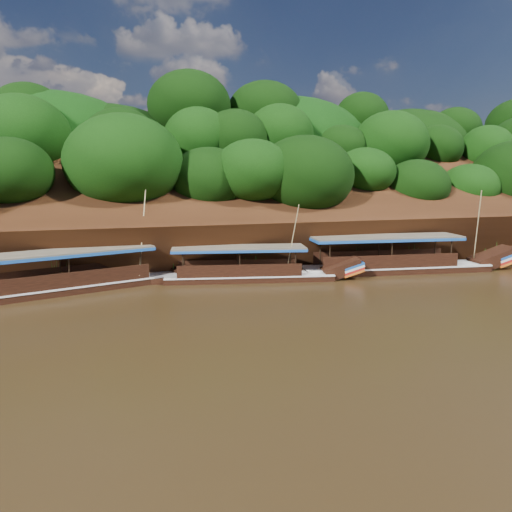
{
  "coord_description": "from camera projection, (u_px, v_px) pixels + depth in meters",
  "views": [
    {
      "loc": [
        -9.83,
        -24.07,
        7.13
      ],
      "look_at": [
        -0.51,
        7.0,
        1.72
      ],
      "focal_mm": 35.0,
      "sensor_mm": 36.0,
      "label": 1
    }
  ],
  "objects": [
    {
      "name": "reeds",
      "position": [
        217.0,
        264.0,
        34.68
      ],
      "size": [
        50.72,
        2.09,
        2.04
      ],
      "color": "#2C5F17",
      "rests_on": "ground"
    },
    {
      "name": "boat_1",
      "position": [
        259.0,
        273.0,
        33.5
      ],
      "size": [
        13.45,
        4.34,
        5.58
      ],
      "rotation": [
        0.0,
        0.0,
        -0.19
      ],
      "color": "black",
      "rests_on": "ground"
    },
    {
      "name": "riverbank",
      "position": [
        214.0,
        228.0,
        47.86
      ],
      "size": [
        120.0,
        30.06,
        19.4
      ],
      "color": "black",
      "rests_on": "ground"
    },
    {
      "name": "boat_0",
      "position": [
        407.0,
        264.0,
        36.39
      ],
      "size": [
        16.64,
        4.11,
        6.44
      ],
      "rotation": [
        0.0,
        0.0,
        -0.11
      ],
      "color": "black",
      "rests_on": "ground"
    },
    {
      "name": "boat_2",
      "position": [
        93.0,
        280.0,
        31.08
      ],
      "size": [
        15.95,
        7.02,
        6.85
      ],
      "rotation": [
        0.0,
        0.0,
        0.32
      ],
      "color": "black",
      "rests_on": "ground"
    },
    {
      "name": "ground",
      "position": [
        303.0,
        308.0,
        26.7
      ],
      "size": [
        160.0,
        160.0,
        0.0
      ],
      "primitive_type": "plane",
      "color": "black",
      "rests_on": "ground"
    }
  ]
}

